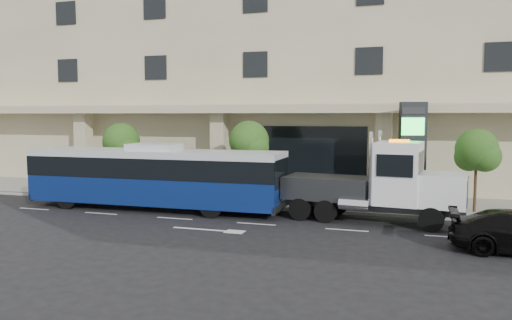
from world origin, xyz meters
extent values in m
plane|color=black|center=(0.00, 0.00, 0.00)|extent=(120.00, 120.00, 0.00)
cube|color=gray|center=(0.00, 5.00, 0.07)|extent=(120.00, 6.00, 0.15)
cube|color=gray|center=(0.00, 2.00, 0.07)|extent=(120.00, 0.30, 0.15)
cube|color=tan|center=(0.00, 15.50, 10.00)|extent=(60.00, 15.00, 20.00)
cube|color=tan|center=(0.00, 6.80, 5.20)|extent=(60.00, 2.80, 0.50)
cube|color=black|center=(0.00, 7.97, 2.15)|extent=(8.00, 0.12, 4.00)
cube|color=tan|center=(-15.00, 6.80, 2.60)|extent=(0.90, 0.90, 4.90)
cube|color=tan|center=(-5.00, 6.80, 2.60)|extent=(0.90, 0.90, 4.90)
cube|color=tan|center=(5.00, 6.80, 2.60)|extent=(0.90, 0.90, 4.90)
cylinder|color=#422B19|center=(-10.00, 3.60, 1.55)|extent=(0.14, 0.14, 2.80)
sphere|color=#113E15|center=(-10.00, 3.60, 3.27)|extent=(2.20, 2.20, 2.20)
sphere|color=#113E15|center=(-9.65, 3.40, 2.95)|extent=(1.65, 1.65, 1.65)
sphere|color=#113E15|center=(-10.30, 3.80, 2.87)|extent=(1.54, 1.54, 1.54)
cylinder|color=#422B19|center=(-2.00, 3.60, 1.62)|extent=(0.14, 0.14, 2.94)
sphere|color=#113E15|center=(-2.00, 3.60, 3.43)|extent=(2.20, 2.20, 2.20)
sphere|color=#113E15|center=(-1.65, 3.40, 3.09)|extent=(1.65, 1.65, 1.65)
sphere|color=#113E15|center=(-2.30, 3.80, 3.01)|extent=(1.54, 1.54, 1.54)
cylinder|color=#422B19|center=(9.50, 3.60, 1.51)|extent=(0.14, 0.14, 2.73)
sphere|color=#113E15|center=(9.50, 3.60, 3.19)|extent=(2.00, 2.00, 2.00)
sphere|color=#113E15|center=(9.85, 3.40, 2.88)|extent=(1.50, 1.50, 1.50)
sphere|color=#113E15|center=(9.20, 3.80, 2.80)|extent=(1.40, 1.40, 1.40)
cylinder|color=black|center=(-10.39, -0.94, 0.55)|extent=(1.11, 0.35, 1.11)
cylinder|color=black|center=(-10.42, 1.39, 0.55)|extent=(1.11, 0.35, 1.11)
cylinder|color=black|center=(-2.41, -0.85, 0.55)|extent=(1.11, 0.35, 1.11)
cylinder|color=black|center=(-2.44, 1.48, 0.55)|extent=(1.11, 0.35, 1.11)
cube|color=navy|center=(-5.97, 0.28, 1.05)|extent=(13.34, 2.93, 1.33)
cube|color=black|center=(-5.97, 0.28, 2.22)|extent=(13.34, 2.97, 1.00)
cube|color=silver|center=(-5.97, 0.28, 2.88)|extent=(13.34, 2.93, 0.33)
cube|color=silver|center=(-5.97, 0.28, 3.22)|extent=(2.46, 1.80, 0.33)
cube|color=#2D3033|center=(-12.58, 0.20, 0.50)|extent=(0.17, 2.77, 0.33)
cube|color=#2D3033|center=(0.63, 0.36, 0.50)|extent=(0.17, 2.77, 0.33)
cube|color=#2D3033|center=(4.83, 0.48, 0.75)|extent=(8.01, 1.88, 0.37)
cube|color=white|center=(7.85, 0.12, 1.64)|extent=(2.12, 2.36, 1.40)
cube|color=silver|center=(8.78, 0.01, 1.64)|extent=(0.30, 1.87, 1.12)
cube|color=white|center=(5.99, 0.34, 2.29)|extent=(2.14, 2.55, 2.72)
cube|color=black|center=(6.88, 0.24, 2.72)|extent=(0.34, 2.06, 1.12)
cylinder|color=silver|center=(4.85, -0.56, 2.53)|extent=(0.19, 0.19, 3.18)
cylinder|color=silver|center=(5.09, 1.49, 2.53)|extent=(0.19, 0.19, 3.18)
cube|color=#2D3033|center=(2.83, 0.72, 1.45)|extent=(4.17, 2.70, 1.03)
cube|color=#2D3033|center=(0.60, 0.99, 0.89)|extent=(1.52, 0.44, 0.21)
cube|color=#2D3033|center=(0.04, 1.06, 0.51)|extent=(0.43, 1.70, 0.17)
cube|color=orange|center=(5.99, 0.34, 3.70)|extent=(0.88, 0.43, 0.13)
cylinder|color=black|center=(7.36, -0.81, 0.51)|extent=(1.06, 0.42, 1.03)
cylinder|color=black|center=(7.60, 1.14, 0.51)|extent=(1.06, 0.42, 1.03)
cylinder|color=black|center=(2.90, -0.28, 0.51)|extent=(1.06, 0.42, 1.03)
cylinder|color=black|center=(3.14, 1.68, 0.51)|extent=(1.06, 0.42, 1.03)
cylinder|color=black|center=(1.69, -0.13, 0.51)|extent=(1.06, 0.42, 1.03)
cylinder|color=black|center=(1.93, 1.82, 0.51)|extent=(1.06, 0.42, 1.03)
cube|color=black|center=(6.55, 4.52, 2.83)|extent=(1.41, 0.83, 5.35)
cube|color=#24DA40|center=(6.55, 4.27, 4.25)|extent=(1.12, 0.41, 0.89)
cube|color=silver|center=(6.55, 4.27, 3.18)|extent=(1.12, 0.41, 0.54)
cube|color=#262628|center=(6.55, 4.27, 5.06)|extent=(1.12, 0.41, 0.36)
camera|label=1|loc=(6.48, -22.32, 4.80)|focal=35.00mm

